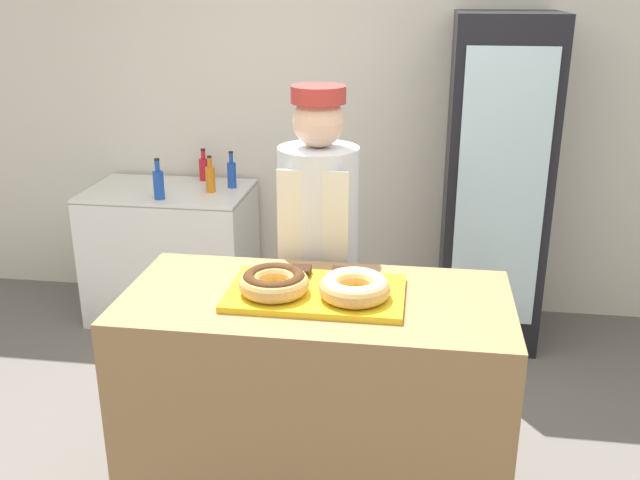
{
  "coord_description": "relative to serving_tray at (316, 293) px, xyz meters",
  "views": [
    {
      "loc": [
        0.35,
        -2.33,
        2.04
      ],
      "look_at": [
        0.0,
        0.1,
        1.16
      ],
      "focal_mm": 40.0,
      "sensor_mm": 36.0,
      "label": 1
    }
  ],
  "objects": [
    {
      "name": "wall_back",
      "position": [
        0.0,
        2.13,
        0.36
      ],
      "size": [
        8.0,
        0.06,
        2.7
      ],
      "color": "silver",
      "rests_on": "ground_plane"
    },
    {
      "name": "display_counter",
      "position": [
        0.0,
        0.0,
        -0.5
      ],
      "size": [
        1.41,
        0.68,
        0.98
      ],
      "color": "#997047",
      "rests_on": "ground_plane"
    },
    {
      "name": "serving_tray",
      "position": [
        0.0,
        0.0,
        0.0
      ],
      "size": [
        0.64,
        0.39,
        0.02
      ],
      "color": "yellow",
      "rests_on": "display_counter"
    },
    {
      "name": "donut_chocolate_glaze",
      "position": [
        -0.14,
        -0.05,
        0.06
      ],
      "size": [
        0.25,
        0.25,
        0.08
      ],
      "color": "tan",
      "rests_on": "serving_tray"
    },
    {
      "name": "donut_light_glaze",
      "position": [
        0.14,
        -0.05,
        0.06
      ],
      "size": [
        0.25,
        0.25,
        0.08
      ],
      "color": "tan",
      "rests_on": "serving_tray"
    },
    {
      "name": "brownie_back_left",
      "position": [
        -0.08,
        0.13,
        0.03
      ],
      "size": [
        0.07,
        0.07,
        0.03
      ],
      "color": "black",
      "rests_on": "serving_tray"
    },
    {
      "name": "brownie_back_right",
      "position": [
        0.08,
        0.13,
        0.03
      ],
      "size": [
        0.07,
        0.07,
        0.03
      ],
      "color": "black",
      "rests_on": "serving_tray"
    },
    {
      "name": "baker_person",
      "position": [
        -0.07,
        0.56,
        -0.11
      ],
      "size": [
        0.35,
        0.35,
        1.65
      ],
      "color": "#4C4C51",
      "rests_on": "ground_plane"
    },
    {
      "name": "beverage_fridge",
      "position": [
        0.78,
        1.74,
        -0.04
      ],
      "size": [
        0.56,
        0.64,
        1.9
      ],
      "color": "black",
      "rests_on": "ground_plane"
    },
    {
      "name": "chest_freezer",
      "position": [
        -1.2,
        1.75,
        -0.57
      ],
      "size": [
        1.0,
        0.64,
        0.84
      ],
      "color": "white",
      "rests_on": "ground_plane"
    },
    {
      "name": "bottle_blue",
      "position": [
        -0.81,
        1.85,
        -0.06
      ],
      "size": [
        0.06,
        0.06,
        0.23
      ],
      "color": "#1E4CB2",
      "rests_on": "chest_freezer"
    },
    {
      "name": "bottle_blue_b",
      "position": [
        -1.17,
        1.54,
        -0.06
      ],
      "size": [
        0.06,
        0.06,
        0.24
      ],
      "color": "#1E4CB2",
      "rests_on": "chest_freezer"
    },
    {
      "name": "bottle_orange",
      "position": [
        -0.91,
        1.73,
        -0.06
      ],
      "size": [
        0.06,
        0.06,
        0.23
      ],
      "color": "orange",
      "rests_on": "chest_freezer"
    },
    {
      "name": "bottle_red",
      "position": [
        -1.03,
        1.99,
        -0.07
      ],
      "size": [
        0.06,
        0.06,
        0.21
      ],
      "color": "red",
      "rests_on": "chest_freezer"
    }
  ]
}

